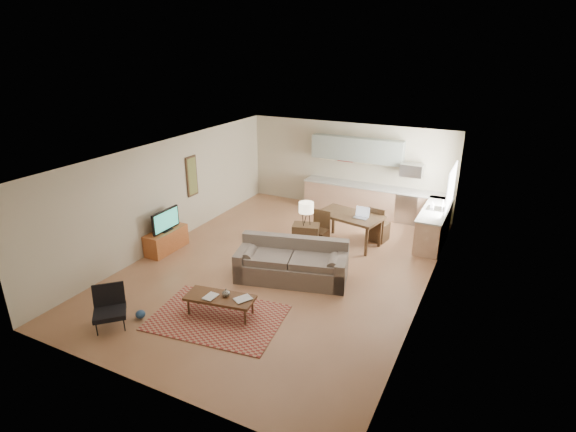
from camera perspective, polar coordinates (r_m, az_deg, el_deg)
The scene contains 25 objects.
room at distance 10.16m, azimuth -0.75°, elevation 0.51°, with size 9.00×9.00×9.00m.
kitchen_counter_back at distance 13.83m, azimuth 10.56°, elevation 1.92°, with size 4.26×0.64×0.92m, color tan, non-canonical shape.
kitchen_counter_right at distance 12.37m, azimuth 18.02°, elevation -1.13°, with size 0.64×2.26×0.92m, color tan, non-canonical shape.
kitchen_range at distance 13.60m, azimuth 15.00°, elevation 1.16°, with size 0.62×0.62×0.90m, color #A5A8AD.
kitchen_microwave at distance 13.30m, azimuth 15.46°, elevation 5.65°, with size 0.62×0.40×0.35m, color #A5A8AD.
upper_cabinets at distance 13.73m, azimuth 8.74°, elevation 8.36°, with size 2.80×0.34×0.70m, color gray.
window_right at distance 11.99m, azimuth 20.01°, elevation 3.47°, with size 0.02×1.40×1.05m, color white.
wall_art_left at distance 12.49m, azimuth -12.09°, elevation 4.97°, with size 0.06×0.42×1.10m, color olive, non-canonical shape.
triptych at distance 14.03m, azimuth 7.31°, elevation 7.86°, with size 1.70×0.04×0.50m, color #F3E9BC, non-canonical shape.
rug at distance 8.92m, azimuth -8.94°, elevation -12.60°, with size 2.44×1.69×0.02m, color maroon.
sofa at distance 9.91m, azimuth 0.47°, elevation -5.79°, with size 2.53×1.10×0.88m, color #66594F, non-canonical shape.
coffee_table at distance 8.91m, azimuth -8.57°, elevation -11.17°, with size 1.34×0.53×0.40m, color #452814, non-canonical shape.
book_a at distance 8.86m, azimuth -10.37°, elevation -9.87°, with size 0.22×0.30×0.03m, color maroon.
book_b at distance 8.74m, azimuth -6.10°, elevation -10.10°, with size 0.36×0.39×0.02m, color navy.
vase at distance 8.76m, azimuth -7.88°, elevation -9.59°, with size 0.17×0.17×0.16m, color black.
armchair at distance 9.01m, azimuth -21.75°, elevation -10.88°, with size 0.66×0.66×0.75m, color black, non-canonical shape.
tv_credenza at distance 11.74m, azimuth -15.19°, elevation -3.00°, with size 0.46×1.19×0.55m, color #9D4E25, non-canonical shape.
tv at distance 11.51m, azimuth -15.28°, elevation -0.54°, with size 0.09×0.92×0.55m, color black, non-canonical shape.
console_table at distance 11.20m, azimuth 2.27°, elevation -2.88°, with size 0.64×0.43×0.75m, color #372617, non-canonical shape.
table_lamp at distance 10.94m, azimuth 2.32°, elevation 0.35°, with size 0.36×0.36×0.60m, color beige, non-canonical shape.
dining_table at distance 11.75m, azimuth 7.76°, elevation -1.68°, with size 1.63×0.93×0.83m, color #372617, non-canonical shape.
dining_chair_near at distance 11.41m, azimuth 3.83°, elevation -1.83°, with size 0.46×0.49×0.97m, color #372617, non-canonical shape.
dining_chair_far at distance 12.08m, azimuth 11.49°, elevation -0.91°, with size 0.46×0.48×0.96m, color #372617, non-canonical shape.
laptop at distance 11.36m, azimuth 9.26°, elevation 0.38°, with size 0.35×0.26×0.26m, color #A5A8AD, non-canonical shape.
soap_bottle at distance 12.19m, azimuth 17.85°, elevation 1.37°, with size 0.09×0.09×0.19m, color #F3E9BC.
Camera 1 is at (4.36, -8.45, 4.92)m, focal length 28.00 mm.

